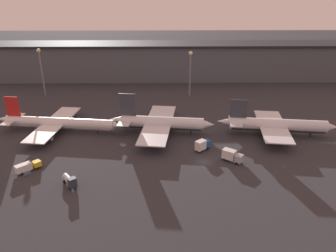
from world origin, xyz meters
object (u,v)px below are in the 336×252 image
Objects in this scene: service_vehicle_0 at (232,155)px; service_vehicle_2 at (27,167)px; airplane_0 at (58,123)px; airplane_2 at (276,125)px; service_vehicle_1 at (202,145)px; airplane_1 at (161,123)px; service_vehicle_3 at (70,181)px.

service_vehicle_0 reaches higher than service_vehicle_2.
airplane_0 reaches higher than service_vehicle_2.
airplane_2 reaches higher than service_vehicle_1.
service_vehicle_2 is at bearing -84.47° from airplane_0.
airplane_2 is (41.54, -2.48, -0.07)m from airplane_1.
service_vehicle_3 is at bearing -118.56° from airplane_1.
service_vehicle_1 is 0.97× the size of service_vehicle_3.
service_vehicle_3 is at bearing -62.14° from airplane_0.
airplane_2 is 7.47× the size of service_vehicle_3.
service_vehicle_1 reaches higher than service_vehicle_3.
airplane_0 is at bearing -175.61° from airplane_1.
service_vehicle_1 is at bearing 175.55° from service_vehicle_0.
airplane_1 reaches higher than service_vehicle_1.
service_vehicle_1 is 54.08m from service_vehicle_2.
service_vehicle_3 is at bearing 164.83° from service_vehicle_1.
airplane_1 is at bearing 91.50° from service_vehicle_1.
service_vehicle_0 is (-19.52, -18.77, -1.83)m from airplane_2.
service_vehicle_0 is at bearing -13.86° from airplane_0.
service_vehicle_0 is at bearing -128.96° from airplane_2.
airplane_1 is at bearing 172.59° from service_vehicle_0.
airplane_1 is at bearing -176.25° from airplane_2.
airplane_1 is 5.81× the size of service_vehicle_2.
airplane_1 is 7.00× the size of service_vehicle_1.
service_vehicle_1 is at bearing -30.13° from service_vehicle_2.
service_vehicle_2 is 1.17× the size of service_vehicle_3.
airplane_2 is at bearing -26.85° from service_vehicle_2.
airplane_1 is 6.80× the size of service_vehicle_3.
service_vehicle_3 is (14.38, -7.58, 0.07)m from service_vehicle_2.
service_vehicle_3 is (-46.54, -12.85, -0.31)m from service_vehicle_0.
service_vehicle_1 reaches higher than service_vehicle_2.
service_vehicle_1 is (51.81, -15.87, -1.24)m from airplane_0.
airplane_2 reaches higher than service_vehicle_3.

